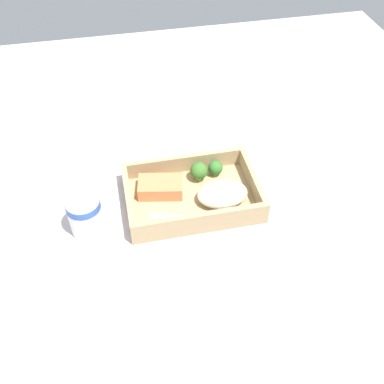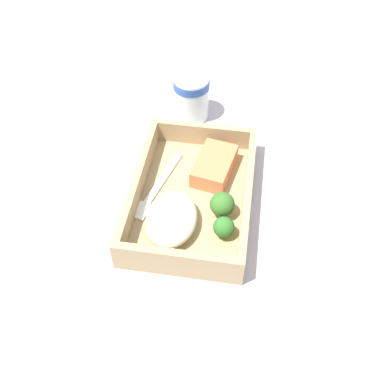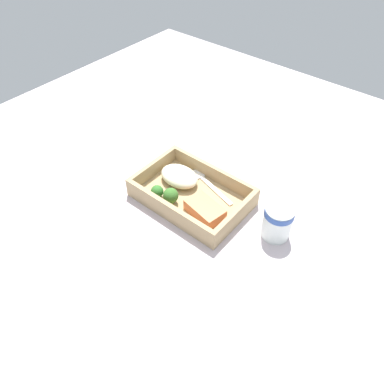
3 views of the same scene
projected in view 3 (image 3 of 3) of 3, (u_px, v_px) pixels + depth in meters
ground_plane at (192, 202)px, 96.47cm from camera, size 160.00×160.00×2.00cm
takeout_tray at (192, 198)px, 95.34cm from camera, size 27.92×18.66×1.20cm
tray_rim at (192, 190)px, 93.49cm from camera, size 27.92×18.66×4.10cm
salmon_fillet at (205, 210)px, 89.46cm from camera, size 10.25×7.33×3.06cm
mashed_potatoes at (179, 176)px, 97.55cm from camera, size 10.72×7.68×3.72cm
broccoli_floret_1 at (157, 192)px, 93.33cm from camera, size 3.20×3.20×3.63cm
broccoli_floret_2 at (171, 196)px, 91.62cm from camera, size 3.85×3.85×4.43cm
fork at (209, 185)px, 97.69cm from camera, size 15.68×5.74×0.44cm
paper_cup at (278, 220)px, 84.32cm from camera, size 6.77×6.77×8.64cm
receipt_slip at (275, 174)px, 102.66cm from camera, size 8.84×12.09×0.24cm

